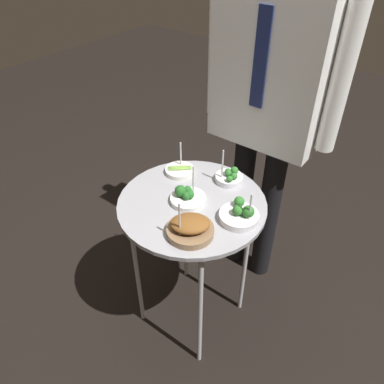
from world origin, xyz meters
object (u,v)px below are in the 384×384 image
(bowl_broccoli_far_rim, at_px, (230,177))
(waiter_figure, at_px, (270,89))
(bowl_broccoli_near_rim, at_px, (187,197))
(bowl_asparagus_front_left, at_px, (180,170))
(bowl_broccoli_front_center, at_px, (240,215))
(bowl_roast_front_right, at_px, (190,228))
(serving_cart, at_px, (192,214))

(bowl_broccoli_far_rim, height_order, waiter_figure, waiter_figure)
(bowl_broccoli_near_rim, distance_m, bowl_asparagus_front_left, 0.20)
(bowl_broccoli_near_rim, distance_m, bowl_broccoli_front_center, 0.22)
(bowl_broccoli_near_rim, distance_m, bowl_roast_front_right, 0.18)
(bowl_broccoli_near_rim, bearing_deg, bowl_roast_front_right, -48.58)
(bowl_broccoli_near_rim, xyz_separation_m, bowl_broccoli_far_rim, (0.06, 0.21, -0.00))
(bowl_broccoli_front_center, xyz_separation_m, bowl_roast_front_right, (-0.10, -0.17, 0.01))
(bowl_asparagus_front_left, distance_m, waiter_figure, 0.51)
(bowl_broccoli_far_rim, bearing_deg, serving_cart, -101.19)
(serving_cart, bearing_deg, bowl_broccoli_far_rim, 78.81)
(bowl_broccoli_near_rim, height_order, bowl_roast_front_right, bowl_roast_front_right)
(serving_cart, relative_size, bowl_broccoli_front_center, 4.95)
(bowl_broccoli_far_rim, xyz_separation_m, bowl_asparagus_front_left, (-0.21, -0.08, -0.01))
(bowl_roast_front_right, bearing_deg, bowl_broccoli_far_rim, 99.91)
(serving_cart, relative_size, bowl_asparagus_front_left, 5.66)
(bowl_broccoli_far_rim, xyz_separation_m, bowl_broccoli_front_center, (0.16, -0.18, 0.00))
(bowl_asparagus_front_left, bearing_deg, bowl_broccoli_near_rim, -42.69)
(bowl_broccoli_front_center, relative_size, bowl_asparagus_front_left, 1.14)
(bowl_broccoli_front_center, distance_m, bowl_roast_front_right, 0.20)
(serving_cart, height_order, bowl_asparagus_front_left, bowl_asparagus_front_left)
(bowl_broccoli_front_center, xyz_separation_m, bowl_asparagus_front_left, (-0.37, 0.10, -0.01))
(bowl_broccoli_far_rim, height_order, bowl_asparagus_front_left, bowl_broccoli_far_rim)
(bowl_broccoli_front_center, distance_m, waiter_figure, 0.55)
(bowl_roast_front_right, bearing_deg, waiter_figure, 95.00)
(bowl_broccoli_near_rim, height_order, bowl_broccoli_far_rim, bowl_broccoli_far_rim)
(serving_cart, xyz_separation_m, bowl_asparagus_front_left, (-0.17, 0.13, 0.08))
(bowl_broccoli_front_center, bearing_deg, bowl_broccoli_far_rim, 132.02)
(bowl_broccoli_front_center, distance_m, bowl_asparagus_front_left, 0.38)
(bowl_broccoli_near_rim, bearing_deg, bowl_broccoli_front_center, 8.91)
(serving_cart, xyz_separation_m, waiter_figure, (0.05, 0.47, 0.39))
(serving_cart, height_order, bowl_broccoli_near_rim, bowl_broccoli_near_rim)
(bowl_broccoli_far_rim, distance_m, bowl_roast_front_right, 0.36)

